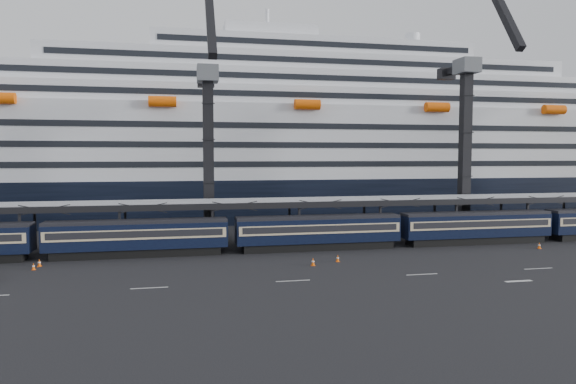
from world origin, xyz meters
The scene contains 12 objects.
ground centered at (0.00, 0.00, 0.00)m, with size 260.00×260.00×0.00m, color black.
lane_markings centered at (8.15, -5.23, 0.01)m, with size 111.00×4.27×0.02m.
train centered at (-4.65, 10.00, 2.20)m, with size 133.05×3.00×4.05m.
canopy centered at (0.00, 14.00, 5.25)m, with size 130.00×6.25×5.53m.
cruise_ship centered at (-1.08, 45.99, 12.34)m, with size 214.09×28.84×34.00m.
crane_dark_near centered at (-20.00, 18.59, 11.93)m, with size 4.50×17.75×35.08m.
crane_dark_mid centered at (15.00, 17.59, 13.36)m, with size 4.50×18.24×39.64m.
traffic_cone_a centered at (-37.03, 6.64, 0.37)m, with size 0.38×0.38×0.76m.
traffic_cone_b centered at (-37.16, 5.11, 0.34)m, with size 0.34×0.34×0.69m.
traffic_cone_c centered at (-10.78, 1.64, 0.39)m, with size 0.40×0.40×0.80m.
traffic_cone_d centered at (-7.84, 2.97, 0.37)m, with size 0.37×0.37×0.74m.
traffic_cone_e centered at (17.39, 5.44, 0.37)m, with size 0.38×0.38×0.76m.
Camera 1 is at (-23.16, -46.58, 10.73)m, focal length 32.00 mm.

